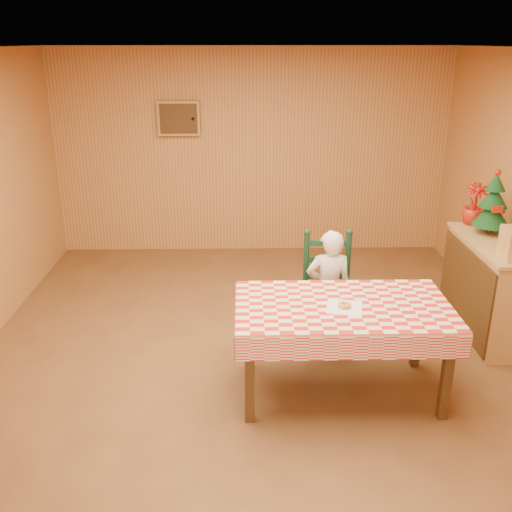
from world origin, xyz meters
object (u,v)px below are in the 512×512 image
at_px(shelf_unit, 491,288).
at_px(storage_bin, 504,328).
at_px(ladder_chair, 327,293).
at_px(dining_table, 343,314).
at_px(seated_child, 329,290).
at_px(christmas_tree, 493,205).

distance_m(shelf_unit, storage_bin, 0.42).
bearing_deg(ladder_chair, dining_table, -90.00).
height_order(ladder_chair, storage_bin, ladder_chair).
height_order(ladder_chair, shelf_unit, ladder_chair).
bearing_deg(seated_child, christmas_tree, -163.49).
height_order(christmas_tree, storage_bin, christmas_tree).
relative_size(seated_child, christmas_tree, 1.81).
xyz_separation_m(ladder_chair, storage_bin, (1.58, -0.18, -0.28)).
height_order(dining_table, shelf_unit, shelf_unit).
relative_size(seated_child, storage_bin, 2.48).
bearing_deg(dining_table, shelf_unit, 31.08).
relative_size(ladder_chair, christmas_tree, 1.74).
relative_size(christmas_tree, storage_bin, 1.37).
height_order(seated_child, christmas_tree, christmas_tree).
bearing_deg(ladder_chair, seated_child, -90.00).
xyz_separation_m(christmas_tree, storage_bin, (0.00, -0.59, -0.98)).
bearing_deg(shelf_unit, christmas_tree, 88.02).
relative_size(ladder_chair, storage_bin, 2.38).
xyz_separation_m(seated_child, christmas_tree, (1.58, 0.47, 0.65)).
height_order(dining_table, ladder_chair, ladder_chair).
bearing_deg(shelf_unit, seated_child, -172.05).
bearing_deg(dining_table, seated_child, 90.00).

